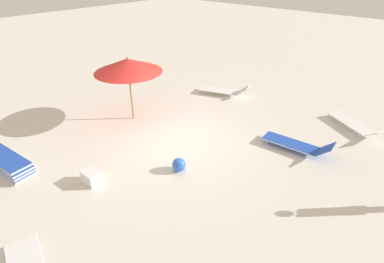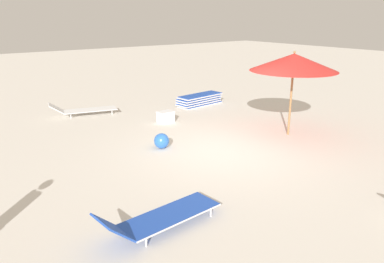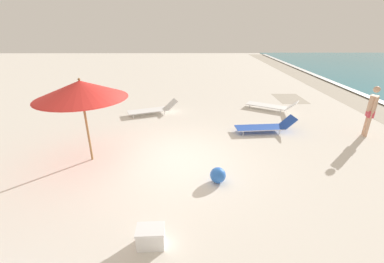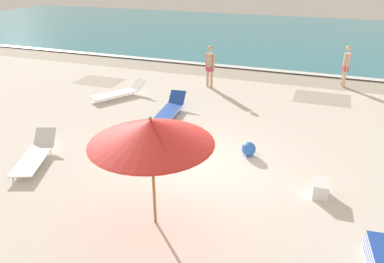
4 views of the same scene
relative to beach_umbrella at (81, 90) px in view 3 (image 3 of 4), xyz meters
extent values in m
cube|color=silver|center=(0.08, 2.30, -2.14)|extent=(60.00, 60.00, 0.16)
cube|color=#AFA492|center=(-6.59, 8.15, -2.06)|extent=(2.03, 1.42, 0.00)
cylinder|color=#9E7547|center=(0.00, 0.00, -1.03)|extent=(0.06, 0.06, 2.07)
cone|color=red|center=(0.00, 0.00, 0.01)|extent=(2.40, 2.40, 0.47)
cylinder|color=#A4221E|center=(0.00, 0.00, -0.22)|extent=(2.33, 2.33, 0.01)
sphere|color=#9E7547|center=(0.00, 0.00, 0.27)|extent=(0.07, 0.07, 0.07)
cube|color=white|center=(-4.78, 6.39, -1.89)|extent=(1.46, 1.87, 0.03)
cylinder|color=silver|center=(-5.03, 6.55, -1.89)|extent=(0.97, 1.57, 0.03)
cylinder|color=silver|center=(-4.52, 6.24, -1.89)|extent=(0.97, 1.57, 0.03)
cube|color=white|center=(-4.19, 7.35, -1.71)|extent=(0.72, 0.67, 0.38)
cylinder|color=silver|center=(-5.36, 5.92, -1.98)|extent=(0.03, 0.03, 0.16)
cylinder|color=silver|center=(-4.93, 5.66, -1.98)|extent=(0.03, 0.03, 0.16)
cylinder|color=silver|center=(-4.62, 7.13, -1.98)|extent=(0.03, 0.03, 0.16)
cylinder|color=silver|center=(-4.19, 6.87, -1.98)|extent=(0.03, 0.03, 0.16)
cube|color=white|center=(-4.05, 1.02, -1.89)|extent=(1.18, 1.83, 0.03)
cylinder|color=silver|center=(-4.33, 0.91, -1.89)|extent=(0.65, 1.63, 0.03)
cylinder|color=silver|center=(-3.77, 1.13, -1.89)|extent=(0.65, 1.63, 0.03)
cube|color=white|center=(-4.44, 2.03, -1.72)|extent=(0.70, 0.62, 0.37)
cylinder|color=silver|center=(-4.05, 0.30, -1.98)|extent=(0.03, 0.03, 0.16)
cylinder|color=silver|center=(-3.57, 0.48, -1.98)|extent=(0.03, 0.03, 0.16)
cylinder|color=silver|center=(-4.53, 1.56, -1.98)|extent=(0.03, 0.03, 0.16)
cylinder|color=silver|center=(-4.05, 1.74, -1.98)|extent=(0.03, 0.03, 0.16)
cube|color=blue|center=(-2.03, 5.38, -1.89)|extent=(0.74, 1.76, 0.03)
cylinder|color=silver|center=(-2.33, 5.36, -1.89)|extent=(0.17, 1.72, 0.03)
cylinder|color=silver|center=(-1.73, 5.41, -1.89)|extent=(0.17, 1.72, 0.03)
cube|color=blue|center=(-2.12, 6.44, -1.70)|extent=(0.61, 0.47, 0.39)
cylinder|color=silver|center=(-2.22, 4.69, -1.98)|extent=(0.03, 0.03, 0.16)
cylinder|color=silver|center=(-1.72, 4.74, -1.98)|extent=(0.03, 0.03, 0.16)
cylinder|color=silver|center=(-2.34, 6.03, -1.98)|extent=(0.03, 0.03, 0.16)
cylinder|color=silver|center=(-1.83, 6.07, -1.98)|extent=(0.03, 0.03, 0.16)
cylinder|color=tan|center=(-1.59, 9.01, -1.61)|extent=(0.11, 0.11, 0.90)
cylinder|color=tan|center=(-1.78, 9.07, -1.61)|extent=(0.11, 0.11, 0.90)
cube|color=#D13D4C|center=(-1.69, 9.04, -1.24)|extent=(0.34, 0.26, 0.24)
cylinder|color=tan|center=(-1.69, 9.04, -0.89)|extent=(0.27, 0.27, 0.55)
cylinder|color=tan|center=(-1.51, 8.99, -0.89)|extent=(0.08, 0.08, 0.55)
cylinder|color=tan|center=(-1.86, 9.09, -0.89)|extent=(0.08, 0.08, 0.55)
sphere|color=tan|center=(-1.69, 9.04, -0.40)|extent=(0.21, 0.21, 0.21)
sphere|color=blue|center=(1.19, 3.55, -1.87)|extent=(0.40, 0.40, 0.40)
cube|color=white|center=(3.16, 2.16, -1.90)|extent=(0.36, 0.50, 0.32)
cube|color=white|center=(3.16, 2.16, -1.72)|extent=(0.38, 0.52, 0.05)
camera|label=1|loc=(6.10, 8.41, 3.24)|focal=28.00mm
camera|label=2|loc=(-6.62, 8.34, 1.25)|focal=35.00mm
camera|label=3|loc=(6.62, 2.87, 1.58)|focal=24.00mm
camera|label=4|loc=(2.87, -5.65, 2.91)|focal=35.00mm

